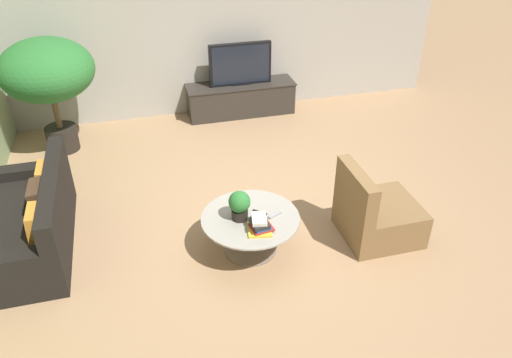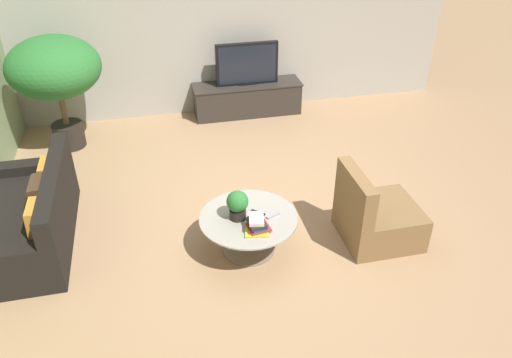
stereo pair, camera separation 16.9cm
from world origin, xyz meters
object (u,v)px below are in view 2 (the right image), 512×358
at_px(couch_by_wall, 34,219).
at_px(potted_plant_tabletop, 237,204).
at_px(television, 247,64).
at_px(armchair_wicker, 376,217).
at_px(media_console, 247,98).
at_px(coffee_table, 249,227).
at_px(potted_palm_tall, 55,71).

bearing_deg(couch_by_wall, potted_plant_tabletop, 72.47).
height_order(television, armchair_wicker, television).
distance_m(media_console, coffee_table, 3.44).
bearing_deg(television, armchair_wicker, -78.99).
distance_m(media_console, television, 0.58).
distance_m(media_console, potted_plant_tabletop, 3.47).
bearing_deg(potted_palm_tall, couch_by_wall, -94.44).
height_order(media_console, television, television).
xyz_separation_m(television, armchair_wicker, (0.68, -3.48, -0.57)).
height_order(coffee_table, armchair_wicker, armchair_wicker).
bearing_deg(potted_plant_tabletop, coffee_table, -6.18).
xyz_separation_m(coffee_table, armchair_wicker, (1.39, -0.11, -0.03)).
bearing_deg(potted_plant_tabletop, armchair_wicker, -4.51).
height_order(television, potted_plant_tabletop, television).
relative_size(armchair_wicker, potted_palm_tall, 0.53).
bearing_deg(media_console, couch_by_wall, -137.39).
distance_m(media_console, armchair_wicker, 3.54).
height_order(coffee_table, potted_palm_tall, potted_palm_tall).
bearing_deg(armchair_wicker, couch_by_wall, 77.73).
height_order(television, couch_by_wall, television).
relative_size(couch_by_wall, armchair_wicker, 2.10).
bearing_deg(potted_palm_tall, potted_plant_tabletop, -55.69).
distance_m(television, potted_palm_tall, 2.82).
relative_size(television, potted_palm_tall, 0.61).
relative_size(media_console, coffee_table, 1.71).
bearing_deg(potted_plant_tabletop, couch_by_wall, 162.47).
height_order(media_console, potted_plant_tabletop, potted_plant_tabletop).
bearing_deg(coffee_table, media_console, 78.12).
bearing_deg(television, coffee_table, -101.88).
height_order(coffee_table, potted_plant_tabletop, potted_plant_tabletop).
bearing_deg(potted_plant_tabletop, potted_palm_tall, 124.31).
bearing_deg(potted_palm_tall, armchair_wicker, -40.76).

